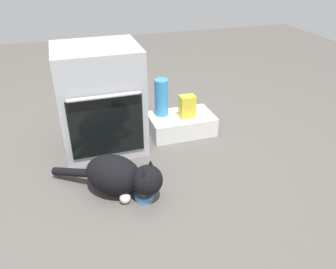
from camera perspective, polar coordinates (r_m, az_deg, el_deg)
name	(u,v)px	position (r m, az deg, el deg)	size (l,w,h in m)	color
ground	(120,180)	(2.30, -8.09, -7.55)	(8.00, 8.00, 0.00)	#56514C
oven	(100,100)	(2.52, -11.33, 5.81)	(0.59, 0.55, 0.78)	#B7BABF
pantry_cabinet	(181,124)	(2.80, 2.25, 1.82)	(0.52, 0.32, 0.15)	white
food_bowl	(144,196)	(2.11, -4.02, -10.28)	(0.12, 0.12, 0.07)	#4C7AB7
cat	(120,176)	(2.10, -8.11, -6.89)	(0.65, 0.54, 0.27)	black
water_bottle	(161,98)	(2.72, -1.11, 6.25)	(0.11, 0.11, 0.30)	#388CD1
snack_bag	(187,107)	(2.71, 3.26, 4.74)	(0.12, 0.09, 0.18)	yellow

